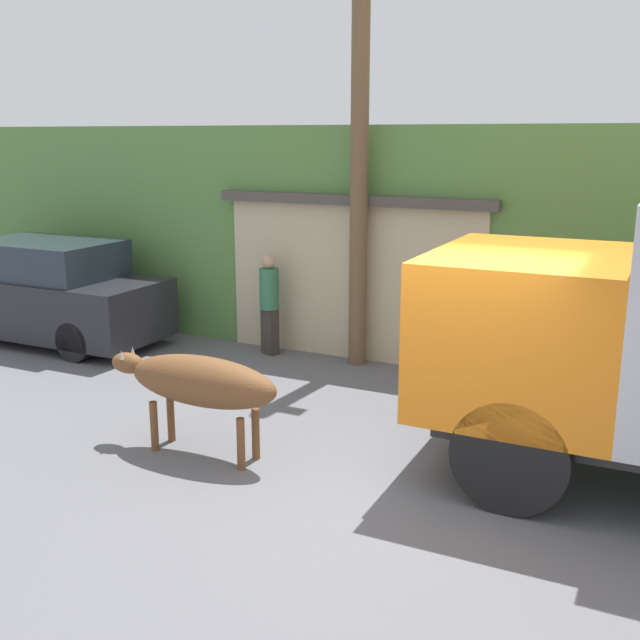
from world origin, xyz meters
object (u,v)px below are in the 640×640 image
(brown_cow, at_px, (199,382))
(utility_pole, at_px, (360,136))
(parked_suv, at_px, (45,293))
(pedestrian_on_hill, at_px, (269,300))

(brown_cow, relative_size, utility_pole, 0.32)
(parked_suv, bearing_deg, utility_pole, 7.24)
(parked_suv, height_order, utility_pole, utility_pole)
(brown_cow, distance_m, utility_pole, 4.83)
(utility_pole, bearing_deg, parked_suv, -168.19)
(parked_suv, xyz_separation_m, pedestrian_on_hill, (3.97, 0.99, 0.07))
(parked_suv, distance_m, utility_pole, 6.21)
(brown_cow, bearing_deg, pedestrian_on_hill, 122.60)
(pedestrian_on_hill, bearing_deg, brown_cow, 129.29)
(utility_pole, bearing_deg, brown_cow, -93.12)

